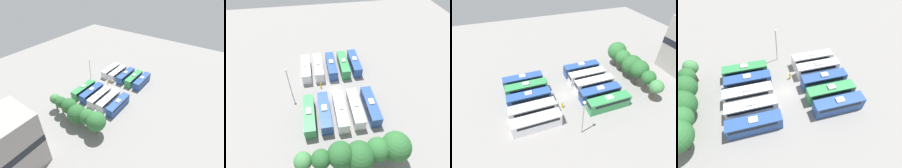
{
  "view_description": "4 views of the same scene",
  "coord_description": "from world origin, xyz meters",
  "views": [
    {
      "loc": [
        -30.44,
        44.12,
        39.5
      ],
      "look_at": [
        0.2,
        0.86,
        2.67
      ],
      "focal_mm": 28.0,
      "sensor_mm": 36.0,
      "label": 1
    },
    {
      "loc": [
        4.62,
        32.44,
        35.42
      ],
      "look_at": [
        -0.79,
        -0.08,
        2.02
      ],
      "focal_mm": 28.0,
      "sensor_mm": 36.0,
      "label": 2
    },
    {
      "loc": [
        30.64,
        -10.67,
        30.29
      ],
      "look_at": [
        -1.54,
        0.75,
        2.44
      ],
      "focal_mm": 28.0,
      "sensor_mm": 36.0,
      "label": 3
    },
    {
      "loc": [
        -24.49,
        5.96,
        30.38
      ],
      "look_at": [
        -0.69,
        -0.37,
        3.15
      ],
      "focal_mm": 28.0,
      "sensor_mm": 36.0,
      "label": 4
    }
  ],
  "objects": [
    {
      "name": "ground_plane",
      "position": [
        0.0,
        0.0,
        0.0
      ],
      "size": [
        122.73,
        122.73,
        0.0
      ],
      "primitive_type": "plane",
      "color": "gray"
    },
    {
      "name": "bus_0",
      "position": [
        -7.29,
        -8.65,
        1.72
      ],
      "size": [
        2.55,
        10.23,
        3.49
      ],
      "color": "#284C93",
      "rests_on": "ground_plane"
    },
    {
      "name": "bus_1",
      "position": [
        -3.8,
        -8.38,
        1.72
      ],
      "size": [
        2.55,
        10.23,
        3.49
      ],
      "color": "#338C4C",
      "rests_on": "ground_plane"
    },
    {
      "name": "bus_2",
      "position": [
        -0.09,
        -8.4,
        1.72
      ],
      "size": [
        2.55,
        10.23,
        3.49
      ],
      "color": "#284C93",
      "rests_on": "ground_plane"
    },
    {
      "name": "bus_3",
      "position": [
        3.81,
        -8.4,
        1.72
      ],
      "size": [
        2.55,
        10.23,
        3.49
      ],
      "color": "silver",
      "rests_on": "ground_plane"
    },
    {
      "name": "bus_4",
      "position": [
        7.43,
        -8.3,
        1.72
      ],
      "size": [
        2.55,
        10.23,
        3.49
      ],
      "color": "white",
      "rests_on": "ground_plane"
    },
    {
      "name": "bus_5",
      "position": [
        -7.38,
        8.17,
        1.72
      ],
      "size": [
        2.55,
        10.23,
        3.49
      ],
      "color": "#284C93",
      "rests_on": "ground_plane"
    },
    {
      "name": "bus_6",
      "position": [
        -3.59,
        8.21,
        1.72
      ],
      "size": [
        2.55,
        10.23,
        3.49
      ],
      "color": "silver",
      "rests_on": "ground_plane"
    },
    {
      "name": "bus_7",
      "position": [
        0.07,
        8.51,
        1.72
      ],
      "size": [
        2.55,
        10.23,
        3.49
      ],
      "color": "silver",
      "rests_on": "ground_plane"
    },
    {
      "name": "bus_8",
      "position": [
        3.77,
        8.2,
        1.72
      ],
      "size": [
        2.55,
        10.23,
        3.49
      ],
      "color": "#284C93",
      "rests_on": "ground_plane"
    },
    {
      "name": "bus_9",
      "position": [
        7.36,
        8.52,
        1.72
      ],
      "size": [
        2.55,
        10.23,
        3.49
      ],
      "color": "#338C4C",
      "rests_on": "ground_plane"
    },
    {
      "name": "worker_person",
      "position": [
        3.83,
        -1.56,
        0.83
      ],
      "size": [
        0.36,
        0.36,
        1.79
      ],
      "color": "gold",
      "rests_on": "ground_plane"
    },
    {
      "name": "light_pole",
      "position": [
        11.65,
        -0.11,
        5.94
      ],
      "size": [
        0.6,
        0.6,
        8.93
      ],
      "color": "gray",
      "rests_on": "ground_plane"
    },
    {
      "name": "tree_1",
      "position": [
        -4.85,
        19.97,
        4.46
      ],
      "size": [
        4.4,
        4.4,
        6.67
      ],
      "color": "brown",
      "rests_on": "ground_plane"
    },
    {
      "name": "tree_2",
      "position": [
        -1.27,
        20.48,
        4.0
      ],
      "size": [
        5.52,
        5.52,
        6.76
      ],
      "color": "brown",
      "rests_on": "ground_plane"
    },
    {
      "name": "tree_3",
      "position": [
        2.11,
        20.01,
        4.9
      ],
      "size": [
        4.73,
        4.73,
        7.28
      ],
      "color": "brown",
      "rests_on": "ground_plane"
    },
    {
      "name": "tree_4",
      "position": [
        5.57,
        20.13,
        4.61
      ],
      "size": [
        3.5,
        3.5,
        6.39
      ],
      "color": "brown",
      "rests_on": "ground_plane"
    },
    {
      "name": "tree_5",
      "position": [
        8.73,
        19.83,
        4.28
      ],
      "size": [
        3.24,
        3.24,
        5.96
      ],
      "color": "brown",
      "rests_on": "ground_plane"
    }
  ]
}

